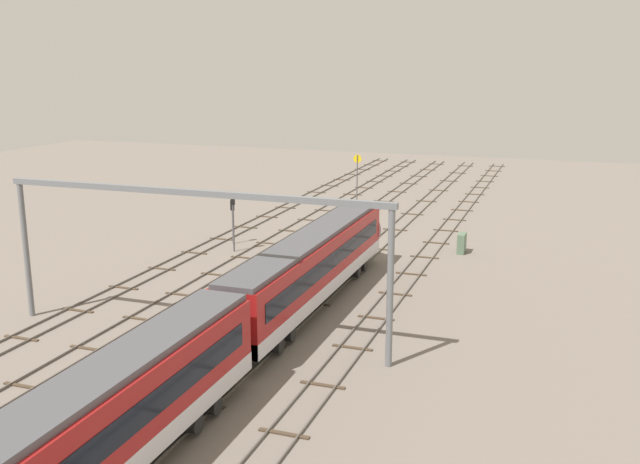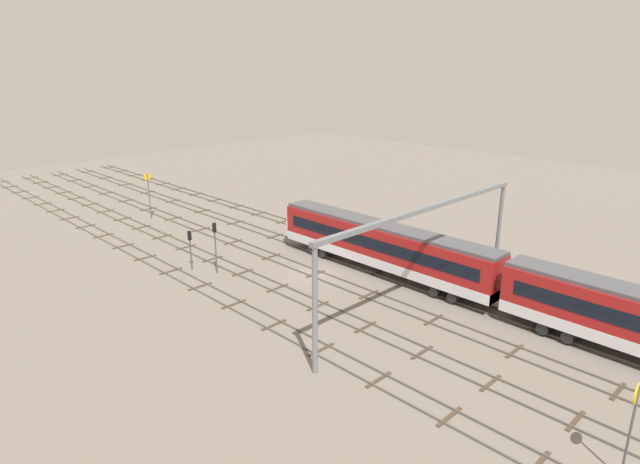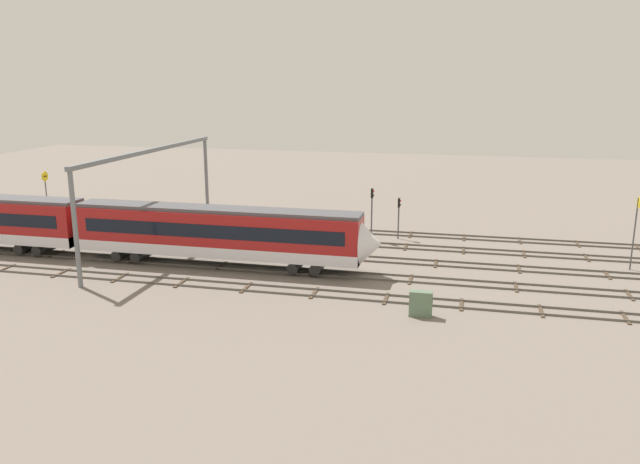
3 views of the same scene
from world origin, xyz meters
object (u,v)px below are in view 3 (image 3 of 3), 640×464
object	(u,v)px
signal_light_trackside_departure	(399,212)
relay_cabinet	(421,304)
overhead_gantry	(152,171)
speed_sign_far_trackside	(636,224)
speed_sign_near_foreground	(46,188)
signal_light_trackside_approach	(372,207)

from	to	relation	value
signal_light_trackside_departure	relay_cabinet	size ratio (longest dim) A/B	2.34
overhead_gantry	speed_sign_far_trackside	size ratio (longest dim) A/B	4.06
speed_sign_near_foreground	signal_light_trackside_approach	size ratio (longest dim) A/B	1.05
signal_light_trackside_departure	relay_cabinet	world-z (taller)	signal_light_trackside_departure
signal_light_trackside_approach	relay_cabinet	distance (m)	19.85
speed_sign_near_foreground	overhead_gantry	bearing A→B (deg)	-24.46
speed_sign_near_foreground	signal_light_trackside_departure	size ratio (longest dim) A/B	1.33
speed_sign_near_foreground	signal_light_trackside_approach	distance (m)	36.12
overhead_gantry	signal_light_trackside_approach	world-z (taller)	overhead_gantry
speed_sign_near_foreground	signal_light_trackside_approach	xyz separation A→B (m)	(36.10, -1.07, -0.27)
signal_light_trackside_approach	relay_cabinet	world-z (taller)	signal_light_trackside_approach
signal_light_trackside_approach	overhead_gantry	bearing A→B (deg)	-160.61
relay_cabinet	speed_sign_near_foreground	bearing A→B (deg)	154.85
speed_sign_near_foreground	speed_sign_far_trackside	world-z (taller)	speed_sign_far_trackside
speed_sign_near_foreground	signal_light_trackside_departure	distance (m)	38.54
signal_light_trackside_departure	speed_sign_near_foreground	bearing A→B (deg)	-179.70
signal_light_trackside_approach	signal_light_trackside_departure	world-z (taller)	signal_light_trackside_approach
overhead_gantry	relay_cabinet	world-z (taller)	overhead_gantry
speed_sign_near_foreground	relay_cabinet	world-z (taller)	speed_sign_near_foreground
speed_sign_far_trackside	overhead_gantry	bearing A→B (deg)	-177.06
overhead_gantry	speed_sign_near_foreground	size ratio (longest dim) A/B	4.60
relay_cabinet	speed_sign_far_trackside	bearing A→B (deg)	41.80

